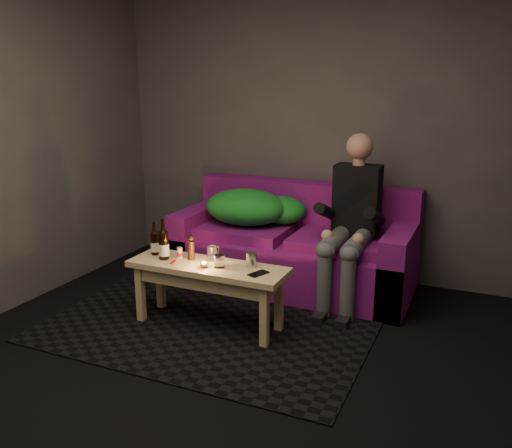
{
  "coord_description": "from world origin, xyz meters",
  "views": [
    {
      "loc": [
        1.37,
        -2.43,
        1.77
      ],
      "look_at": [
        -0.34,
        1.42,
        0.63
      ],
      "focal_mm": 38.0,
      "sensor_mm": 36.0,
      "label": 1
    }
  ],
  "objects_px": {
    "person": "(351,218)",
    "steel_cup": "(251,260)",
    "sofa": "(295,250)",
    "beer_bottle_b": "(164,244)",
    "beer_bottle_a": "(155,243)",
    "coffee_table": "(208,276)"
  },
  "relations": [
    {
      "from": "beer_bottle_b",
      "to": "steel_cup",
      "type": "bearing_deg",
      "value": 8.77
    },
    {
      "from": "beer_bottle_b",
      "to": "steel_cup",
      "type": "height_order",
      "value": "beer_bottle_b"
    },
    {
      "from": "coffee_table",
      "to": "beer_bottle_b",
      "type": "relative_size",
      "value": 3.83
    },
    {
      "from": "sofa",
      "to": "coffee_table",
      "type": "distance_m",
      "value": 1.09
    },
    {
      "from": "person",
      "to": "beer_bottle_b",
      "type": "distance_m",
      "value": 1.48
    },
    {
      "from": "sofa",
      "to": "coffee_table",
      "type": "relative_size",
      "value": 1.73
    },
    {
      "from": "sofa",
      "to": "beer_bottle_b",
      "type": "xyz_separation_m",
      "value": [
        -0.63,
        -1.07,
        0.28
      ]
    },
    {
      "from": "person",
      "to": "steel_cup",
      "type": "bearing_deg",
      "value": -121.87
    },
    {
      "from": "sofa",
      "to": "coffee_table",
      "type": "bearing_deg",
      "value": -105.22
    },
    {
      "from": "coffee_table",
      "to": "beer_bottle_a",
      "type": "xyz_separation_m",
      "value": [
        -0.47,
        0.04,
        0.18
      ]
    },
    {
      "from": "coffee_table",
      "to": "beer_bottle_b",
      "type": "height_order",
      "value": "beer_bottle_b"
    },
    {
      "from": "sofa",
      "to": "beer_bottle_a",
      "type": "relative_size",
      "value": 8.03
    },
    {
      "from": "coffee_table",
      "to": "steel_cup",
      "type": "xyz_separation_m",
      "value": [
        0.31,
        0.08,
        0.14
      ]
    },
    {
      "from": "person",
      "to": "beer_bottle_a",
      "type": "height_order",
      "value": "person"
    },
    {
      "from": "person",
      "to": "steel_cup",
      "type": "relative_size",
      "value": 12.78
    },
    {
      "from": "sofa",
      "to": "beer_bottle_b",
      "type": "height_order",
      "value": "sofa"
    },
    {
      "from": "beer_bottle_a",
      "to": "sofa",
      "type": "bearing_deg",
      "value": 53.07
    },
    {
      "from": "sofa",
      "to": "steel_cup",
      "type": "distance_m",
      "value": 0.99
    },
    {
      "from": "beer_bottle_b",
      "to": "beer_bottle_a",
      "type": "bearing_deg",
      "value": 151.96
    },
    {
      "from": "coffee_table",
      "to": "beer_bottle_b",
      "type": "distance_m",
      "value": 0.4
    },
    {
      "from": "sofa",
      "to": "beer_bottle_a",
      "type": "distance_m",
      "value": 1.28
    },
    {
      "from": "beer_bottle_a",
      "to": "steel_cup",
      "type": "xyz_separation_m",
      "value": [
        0.78,
        0.04,
        -0.04
      ]
    }
  ]
}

